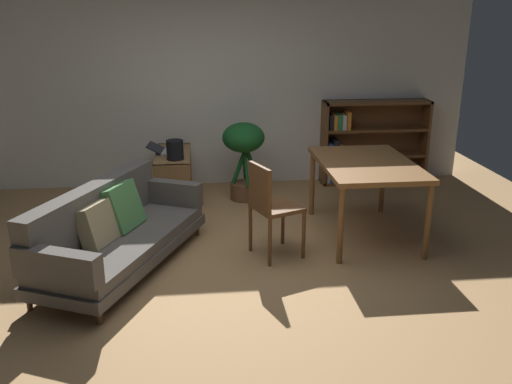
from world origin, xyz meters
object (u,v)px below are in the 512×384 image
Objects in this scene: desk_speaker at (175,150)px; open_laptop at (165,150)px; media_console at (174,178)px; dining_chair_near at (271,204)px; bookshelf at (368,141)px; potted_floor_plant at (244,149)px; dining_table at (366,169)px; fabric_couch at (114,231)px.

open_laptop is at bearing 110.64° from desk_speaker.
dining_chair_near is (0.97, -1.71, 0.24)m from media_console.
dining_chair_near is 0.64× the size of bookshelf.
desk_speaker is at bearing -161.15° from bookshelf.
media_console is 1.11× the size of potted_floor_plant.
dining_table is at bearing -32.59° from media_console.
dining_table reaches higher than open_laptop.
potted_floor_plant reaches higher than fabric_couch.
potted_floor_plant is (0.95, -0.06, 0.00)m from open_laptop.
dining_chair_near is (-1.04, -0.42, -0.19)m from dining_table.
open_laptop is at bearing 147.40° from dining_table.
dining_chair_near reaches higher than open_laptop.
dining_table is 0.98× the size of bookshelf.
fabric_couch is 1.46m from dining_chair_near.
open_laptop is 2.50m from dining_table.
bookshelf is (0.60, 1.87, -0.15)m from dining_table.
media_console is (0.48, 1.78, -0.06)m from fabric_couch.
bookshelf is at bearing 72.26° from dining_table.
media_console is at bearing 119.63° from dining_chair_near.
dining_chair_near reaches higher than dining_table.
open_laptop is 0.38m from desk_speaker.
dining_chair_near is (0.11, -1.71, -0.11)m from potted_floor_plant.
fabric_couch is at bearing -104.99° from media_console.
media_console is at bearing -179.91° from potted_floor_plant.
dining_table is at bearing 11.18° from fabric_couch.
open_laptop is 0.29× the size of bookshelf.
bookshelf is (3.09, 2.37, 0.22)m from fabric_couch.
potted_floor_plant reaches higher than open_laptop.
fabric_couch is 1.84m from media_console.
desk_speaker is (0.52, 1.49, 0.37)m from fabric_couch.
desk_speaker is 2.21m from dining_table.
open_laptop is 0.95m from potted_floor_plant.
fabric_couch is 2.24m from potted_floor_plant.
dining_table is (2.10, -1.34, 0.08)m from open_laptop.
media_console is at bearing -167.31° from bookshelf.
dining_table is at bearing -26.81° from desk_speaker.
dining_table is at bearing -48.21° from potted_floor_plant.
dining_chair_near is at bearing -60.37° from media_console.
desk_speaker is at bearing 123.28° from dining_chair_near.
fabric_couch is 1.48× the size of bookshelf.
fabric_couch is 1.62m from desk_speaker.
potted_floor_plant reaches higher than media_console.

